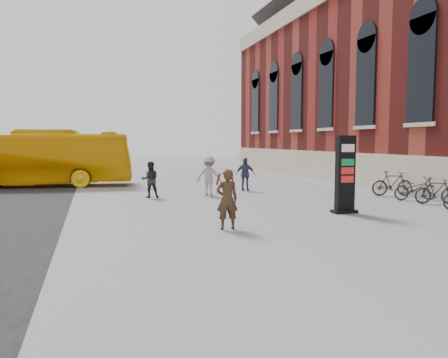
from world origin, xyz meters
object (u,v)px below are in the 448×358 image
object	(u,v)px
pedestrian_a	(150,180)
bike_7	(392,184)
woman	(227,199)
pedestrian_c	(246,174)
info_pylon	(345,175)
bus	(27,158)
bike_6	(416,188)
pedestrian_b	(209,176)
bike_5	(436,191)

from	to	relation	value
pedestrian_a	bike_7	size ratio (longest dim) A/B	0.85
woman	pedestrian_c	size ratio (longest dim) A/B	1.03
pedestrian_c	info_pylon	bearing A→B (deg)	127.47
bus	bike_6	xyz separation A→B (m)	(16.12, -10.49, -1.03)
woman	pedestrian_a	world-z (taller)	woman
bus	pedestrian_a	bearing A→B (deg)	-131.90
pedestrian_b	bike_6	xyz separation A→B (m)	(7.77, -3.98, -0.40)
woman	pedestrian_b	size ratio (longest dim) A/B	0.94
info_pylon	pedestrian_a	bearing A→B (deg)	135.03
pedestrian_b	bike_7	bearing A→B (deg)	-172.09
info_pylon	pedestrian_b	bearing A→B (deg)	119.09
woman	bike_5	world-z (taller)	woman
bike_6	bike_5	bearing A→B (deg)	-169.98
woman	bus	world-z (taller)	bus
woman	info_pylon	bearing A→B (deg)	-157.67
bike_6	bus	bearing A→B (deg)	66.96
info_pylon	bike_7	size ratio (longest dim) A/B	1.43
pedestrian_b	bike_5	size ratio (longest dim) A/B	1.06
pedestrian_a	bike_5	bearing A→B (deg)	155.75
pedestrian_a	info_pylon	bearing A→B (deg)	136.27
pedestrian_b	pedestrian_c	bearing A→B (deg)	-123.10
bus	pedestrian_a	xyz separation A→B (m)	(5.73, -6.47, -0.74)
info_pylon	pedestrian_b	size ratio (longest dim) A/B	1.48
bus	bike_6	size ratio (longest dim) A/B	5.86
bike_6	pedestrian_a	bearing A→B (deg)	78.87
pedestrian_a	bike_7	distance (m)	10.71
info_pylon	bus	distance (m)	16.99
bus	pedestrian_b	xyz separation A→B (m)	(8.35, -6.51, -0.63)
bike_6	pedestrian_b	bearing A→B (deg)	72.89
info_pylon	woman	bearing A→B (deg)	-161.26
pedestrian_a	pedestrian_b	world-z (taller)	pedestrian_b
bike_7	pedestrian_b	bearing A→B (deg)	87.90
bike_7	info_pylon	bearing A→B (deg)	142.73
info_pylon	pedestrian_c	bearing A→B (deg)	98.62
woman	pedestrian_a	xyz separation A→B (m)	(-1.18, 7.49, -0.08)
info_pylon	pedestrian_c	size ratio (longest dim) A/B	1.62
pedestrian_c	pedestrian_a	bearing A→B (deg)	44.67
info_pylon	bike_5	distance (m)	4.72
bike_5	pedestrian_b	bearing A→B (deg)	72.49
woman	bus	xyz separation A→B (m)	(-6.91, 13.96, 0.66)
bike_6	bike_7	distance (m)	1.47
pedestrian_b	bike_6	bearing A→B (deg)	178.70
pedestrian_c	bike_7	distance (m)	6.77
woman	bike_5	distance (m)	9.51
bus	pedestrian_b	distance (m)	10.61
info_pylon	pedestrian_b	world-z (taller)	info_pylon
info_pylon	woman	distance (m)	4.90
info_pylon	bus	xyz separation A→B (m)	(-11.55, 12.46, 0.21)
bus	bike_6	bearing A→B (deg)	-116.46
bus	pedestrian_b	size ratio (longest dim) A/B	6.14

